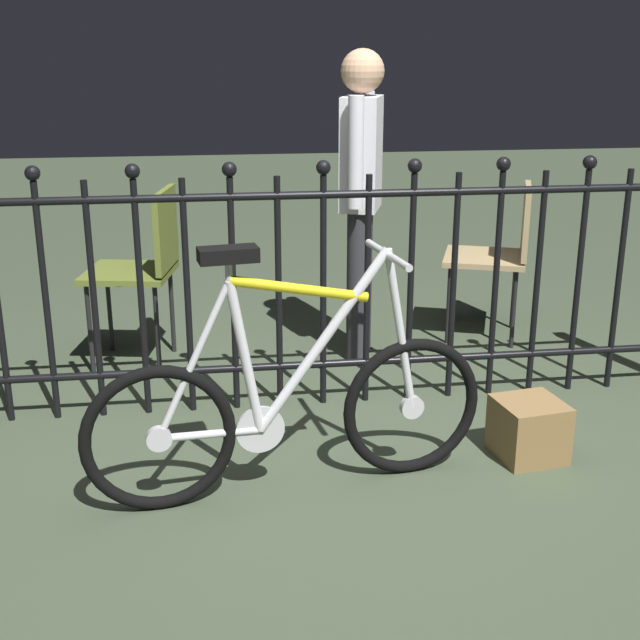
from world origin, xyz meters
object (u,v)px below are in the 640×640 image
object	(u,v)px
chair_tan	(501,246)
display_crate	(529,429)
bicycle	(290,407)
person_visitor	(361,181)
chair_olive	(145,259)

from	to	relation	value
chair_tan	display_crate	bearing A→B (deg)	-104.32
bicycle	display_crate	world-z (taller)	bicycle
chair_tan	person_visitor	xyz separation A→B (m)	(-0.82, -0.18, 0.40)
bicycle	chair_tan	xyz separation A→B (m)	(1.33, 1.56, 0.19)
person_visitor	display_crate	xyz separation A→B (m)	(0.46, -1.25, -0.81)
bicycle	chair_tan	world-z (taller)	bicycle
person_visitor	display_crate	distance (m)	1.56
chair_tan	person_visitor	distance (m)	0.93
bicycle	person_visitor	size ratio (longest dim) A/B	0.95
bicycle	chair_tan	distance (m)	2.06
person_visitor	bicycle	bearing A→B (deg)	-110.22
bicycle	chair_olive	world-z (taller)	bicycle
chair_olive	display_crate	size ratio (longest dim) A/B	3.60
bicycle	chair_tan	size ratio (longest dim) A/B	1.72
person_visitor	chair_tan	bearing A→B (deg)	12.01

